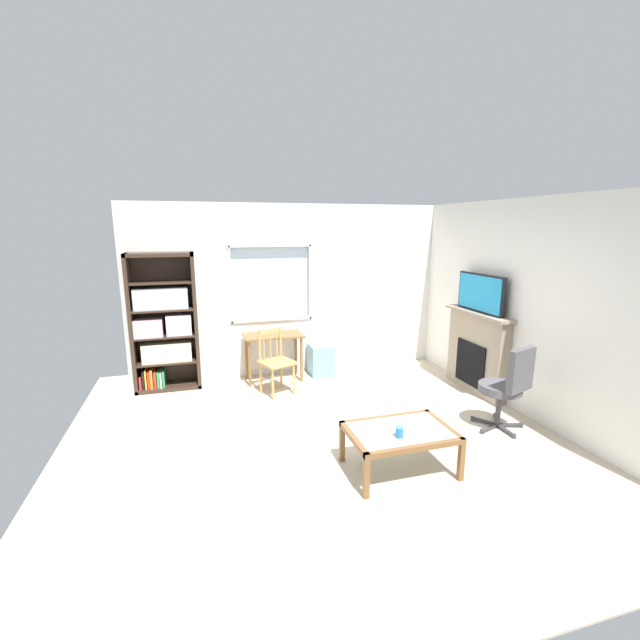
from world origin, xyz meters
TOP-DOWN VIEW (x-y plane):
  - ground at (0.00, 0.00)m, footprint 5.83×5.43m
  - wall_back_with_window at (0.03, 2.22)m, footprint 4.83×0.15m
  - wall_right at (2.48, 0.00)m, footprint 0.12×4.63m
  - bookshelf at (-1.87, 1.98)m, footprint 0.90×0.38m
  - desk_under_window at (-0.34, 1.87)m, footprint 0.87×0.47m
  - wooden_chair at (-0.41, 1.35)m, footprint 0.54×0.53m
  - plastic_drawer_unit at (0.42, 1.92)m, footprint 0.35×0.40m
  - fireplace at (2.32, 0.64)m, footprint 0.26×1.23m
  - tv at (2.30, 0.64)m, footprint 0.06×0.93m
  - office_chair at (1.89, -0.51)m, footprint 0.58×0.56m
  - coffee_table at (0.36, -0.92)m, footprint 0.98×0.68m
  - sippy_cup at (0.29, -1.04)m, footprint 0.07×0.07m

SIDE VIEW (x-z plane):
  - ground at x=0.00m, z-range -0.02..0.00m
  - plastic_drawer_unit at x=0.42m, z-range 0.00..0.48m
  - coffee_table at x=0.36m, z-range 0.15..0.57m
  - sippy_cup at x=0.29m, z-range 0.42..0.51m
  - wooden_chair at x=-0.41m, z-range 0.01..0.91m
  - office_chair at x=1.89m, z-range 0.05..1.05m
  - fireplace at x=2.32m, z-range 0.00..1.15m
  - desk_under_window at x=-0.34m, z-range 0.23..0.95m
  - bookshelf at x=-1.87m, z-range -0.05..1.89m
  - wall_back_with_window at x=0.03m, z-range -0.01..2.61m
  - wall_right at x=2.48m, z-range 0.00..2.63m
  - tv at x=2.30m, z-range 1.14..1.66m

